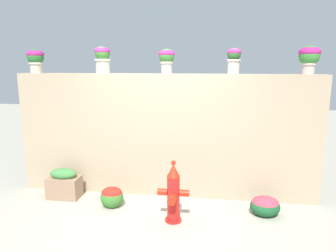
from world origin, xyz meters
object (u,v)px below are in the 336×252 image
(potted_plant_2, at_px, (167,58))
(flower_bush_right, at_px, (112,196))
(potted_plant_3, at_px, (234,58))
(fire_hydrant, at_px, (173,194))
(potted_plant_1, at_px, (103,58))
(potted_plant_0, at_px, (36,58))
(potted_plant_4, at_px, (309,56))
(planter_box, at_px, (64,184))
(flower_bush_left, at_px, (265,205))

(potted_plant_2, bearing_deg, flower_bush_right, -139.38)
(potted_plant_3, relative_size, fire_hydrant, 0.45)
(potted_plant_1, height_order, flower_bush_right, potted_plant_1)
(potted_plant_0, xyz_separation_m, potted_plant_1, (1.19, 0.02, 0.01))
(potted_plant_4, relative_size, planter_box, 0.82)
(potted_plant_4, bearing_deg, fire_hydrant, -152.78)
(potted_plant_3, xyz_separation_m, flower_bush_right, (-1.84, -0.65, -2.13))
(flower_bush_right, bearing_deg, potted_plant_4, 12.85)
(potted_plant_1, bearing_deg, planter_box, -141.84)
(potted_plant_4, xyz_separation_m, fire_hydrant, (-1.95, -1.00, -1.92))
(potted_plant_0, bearing_deg, flower_bush_right, -23.78)
(flower_bush_left, distance_m, flower_bush_right, 2.35)
(potted_plant_4, bearing_deg, flower_bush_right, -167.15)
(potted_plant_3, distance_m, potted_plant_4, 1.12)
(flower_bush_right, bearing_deg, flower_bush_left, 1.58)
(potted_plant_0, xyz_separation_m, fire_hydrant, (2.51, -0.98, -1.90))
(potted_plant_1, relative_size, planter_box, 0.85)
(potted_plant_3, height_order, fire_hydrant, potted_plant_3)
(potted_plant_3, bearing_deg, potted_plant_0, 179.93)
(potted_plant_0, distance_m, potted_plant_1, 1.19)
(potted_plant_0, bearing_deg, potted_plant_4, 0.22)
(potted_plant_2, height_order, planter_box, potted_plant_2)
(flower_bush_left, height_order, flower_bush_right, flower_bush_right)
(potted_plant_0, distance_m, planter_box, 2.20)
(potted_plant_2, bearing_deg, potted_plant_1, 179.44)
(potted_plant_0, bearing_deg, fire_hydrant, -21.40)
(potted_plant_0, relative_size, flower_bush_right, 1.13)
(potted_plant_0, height_order, potted_plant_2, potted_plant_0)
(potted_plant_1, relative_size, flower_bush_right, 1.24)
(flower_bush_right, bearing_deg, potted_plant_3, 19.57)
(potted_plant_1, distance_m, flower_bush_right, 2.27)
(potted_plant_1, bearing_deg, potted_plant_2, -0.56)
(potted_plant_4, relative_size, flower_bush_left, 0.99)
(potted_plant_0, bearing_deg, potted_plant_3, -0.07)
(potted_plant_2, xyz_separation_m, fire_hydrant, (0.24, -0.99, -1.90))
(potted_plant_1, xyz_separation_m, planter_box, (-0.59, -0.47, -2.08))
(potted_plant_1, relative_size, flower_bush_left, 1.03)
(potted_plant_3, bearing_deg, flower_bush_right, -160.43)
(potted_plant_2, relative_size, planter_box, 0.75)
(flower_bush_right, xyz_separation_m, planter_box, (-0.90, 0.21, 0.07))
(fire_hydrant, relative_size, planter_box, 1.70)
(flower_bush_right, distance_m, planter_box, 0.93)
(flower_bush_left, bearing_deg, potted_plant_0, 171.21)
(potted_plant_1, xyz_separation_m, potted_plant_4, (3.27, -0.00, 0.01))
(potted_plant_0, bearing_deg, potted_plant_1, 0.85)
(fire_hydrant, bearing_deg, potted_plant_0, 158.60)
(potted_plant_2, distance_m, flower_bush_right, 2.37)
(flower_bush_left, xyz_separation_m, planter_box, (-3.25, 0.14, 0.09))
(potted_plant_0, distance_m, potted_plant_3, 3.34)
(potted_plant_0, relative_size, potted_plant_4, 0.95)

